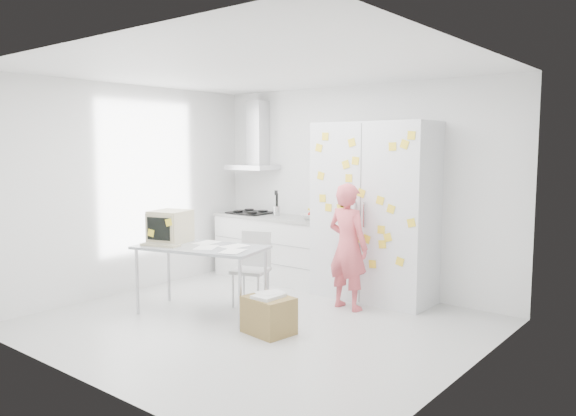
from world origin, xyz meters
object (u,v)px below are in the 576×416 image
Objects in this scene: chair at (253,264)px; cardboard_box at (269,314)px; person at (348,246)px; desk at (181,236)px.

chair is 1.68× the size of cardboard_box.
desk is (-1.48, -1.25, 0.14)m from person.
desk reaches higher than cardboard_box.
person reaches higher than chair.
person reaches higher than cardboard_box.
desk is at bearing 179.95° from cardboard_box.
desk reaches higher than chair.
desk is 0.93m from chair.
person is 1.95m from desk.
person is 1.17m from chair.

